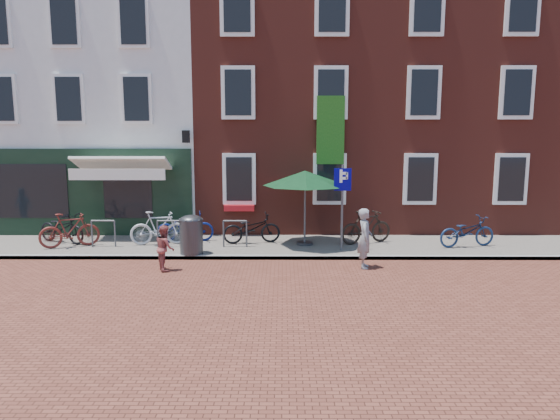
{
  "coord_description": "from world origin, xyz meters",
  "views": [
    {
      "loc": [
        1.95,
        -14.41,
        3.7
      ],
      "look_at": [
        1.87,
        0.91,
        1.28
      ],
      "focal_mm": 33.74,
      "sensor_mm": 36.0,
      "label": 1
    }
  ],
  "objects_px": {
    "litter_bin": "(191,233)",
    "bicycle_6": "(467,232)",
    "parasol": "(305,175)",
    "bicycle_4": "(252,228)",
    "bicycle_2": "(185,227)",
    "woman": "(365,238)",
    "boy": "(165,248)",
    "bicycle_5": "(366,227)",
    "parking_sign": "(342,193)",
    "bicycle_1": "(69,230)",
    "bicycle_0": "(62,228)",
    "bicycle_3": "(159,228)"
  },
  "relations": [
    {
      "from": "bicycle_2",
      "to": "bicycle_5",
      "type": "bearing_deg",
      "value": -103.18
    },
    {
      "from": "parasol",
      "to": "bicycle_5",
      "type": "height_order",
      "value": "parasol"
    },
    {
      "from": "parasol",
      "to": "bicycle_4",
      "type": "bearing_deg",
      "value": 173.2
    },
    {
      "from": "parasol",
      "to": "bicycle_6",
      "type": "xyz_separation_m",
      "value": [
        4.91,
        -0.28,
        -1.68
      ]
    },
    {
      "from": "bicycle_0",
      "to": "bicycle_2",
      "type": "bearing_deg",
      "value": -62.59
    },
    {
      "from": "bicycle_1",
      "to": "bicycle_5",
      "type": "height_order",
      "value": "same"
    },
    {
      "from": "woman",
      "to": "parking_sign",
      "type": "bearing_deg",
      "value": 22.75
    },
    {
      "from": "parking_sign",
      "to": "bicycle_5",
      "type": "xyz_separation_m",
      "value": [
        0.87,
        0.92,
        -1.17
      ]
    },
    {
      "from": "litter_bin",
      "to": "bicycle_4",
      "type": "xyz_separation_m",
      "value": [
        1.64,
        1.42,
        -0.15
      ]
    },
    {
      "from": "boy",
      "to": "bicycle_5",
      "type": "xyz_separation_m",
      "value": [
        5.67,
        2.77,
        0.03
      ]
    },
    {
      "from": "boy",
      "to": "bicycle_3",
      "type": "xyz_separation_m",
      "value": [
        -0.76,
        2.57,
        0.03
      ]
    },
    {
      "from": "bicycle_1",
      "to": "bicycle_2",
      "type": "xyz_separation_m",
      "value": [
        3.35,
        0.8,
        -0.05
      ]
    },
    {
      "from": "parking_sign",
      "to": "bicycle_2",
      "type": "xyz_separation_m",
      "value": [
        -4.84,
        1.16,
        -1.22
      ]
    },
    {
      "from": "boy",
      "to": "bicycle_5",
      "type": "bearing_deg",
      "value": -86.28
    },
    {
      "from": "woman",
      "to": "bicycle_1",
      "type": "distance_m",
      "value": 8.84
    },
    {
      "from": "litter_bin",
      "to": "woman",
      "type": "xyz_separation_m",
      "value": [
        4.79,
        -1.12,
        0.08
      ]
    },
    {
      "from": "bicycle_1",
      "to": "bicycle_4",
      "type": "bearing_deg",
      "value": -108.28
    },
    {
      "from": "bicycle_1",
      "to": "bicycle_4",
      "type": "distance_m",
      "value": 5.51
    },
    {
      "from": "woman",
      "to": "bicycle_2",
      "type": "bearing_deg",
      "value": 69.86
    },
    {
      "from": "woman",
      "to": "bicycle_3",
      "type": "relative_size",
      "value": 0.92
    },
    {
      "from": "bicycle_1",
      "to": "litter_bin",
      "type": "bearing_deg",
      "value": -126.6
    },
    {
      "from": "bicycle_0",
      "to": "bicycle_3",
      "type": "xyz_separation_m",
      "value": [
        3.1,
        -0.24,
        0.05
      ]
    },
    {
      "from": "litter_bin",
      "to": "bicycle_4",
      "type": "relative_size",
      "value": 0.67
    },
    {
      "from": "boy",
      "to": "bicycle_6",
      "type": "distance_m",
      "value": 8.96
    },
    {
      "from": "parking_sign",
      "to": "bicycle_4",
      "type": "xyz_separation_m",
      "value": [
        -2.71,
        0.94,
        -1.22
      ]
    },
    {
      "from": "bicycle_2",
      "to": "bicycle_4",
      "type": "height_order",
      "value": "same"
    },
    {
      "from": "parking_sign",
      "to": "bicycle_1",
      "type": "height_order",
      "value": "parking_sign"
    },
    {
      "from": "bicycle_2",
      "to": "bicycle_3",
      "type": "xyz_separation_m",
      "value": [
        -0.73,
        -0.44,
        0.05
      ]
    },
    {
      "from": "woman",
      "to": "bicycle_6",
      "type": "relative_size",
      "value": 0.89
    },
    {
      "from": "parking_sign",
      "to": "bicycle_5",
      "type": "height_order",
      "value": "parking_sign"
    },
    {
      "from": "bicycle_3",
      "to": "boy",
      "type": "bearing_deg",
      "value": -173.91
    },
    {
      "from": "litter_bin",
      "to": "bicycle_5",
      "type": "xyz_separation_m",
      "value": [
        5.22,
        1.4,
        -0.1
      ]
    },
    {
      "from": "bicycle_6",
      "to": "bicycle_2",
      "type": "bearing_deg",
      "value": 72.19
    },
    {
      "from": "litter_bin",
      "to": "boy",
      "type": "xyz_separation_m",
      "value": [
        -0.45,
        -1.38,
        -0.13
      ]
    },
    {
      "from": "boy",
      "to": "parasol",
      "type": "bearing_deg",
      "value": -77.61
    },
    {
      "from": "bicycle_2",
      "to": "boy",
      "type": "bearing_deg",
      "value": 169.76
    },
    {
      "from": "parasol",
      "to": "boy",
      "type": "distance_m",
      "value": 4.85
    },
    {
      "from": "boy",
      "to": "bicycle_0",
      "type": "height_order",
      "value": "boy"
    },
    {
      "from": "bicycle_4",
      "to": "parasol",
      "type": "bearing_deg",
      "value": -108.59
    },
    {
      "from": "bicycle_4",
      "to": "bicycle_5",
      "type": "height_order",
      "value": "bicycle_5"
    },
    {
      "from": "bicycle_1",
      "to": "parasol",
      "type": "bearing_deg",
      "value": -111.27
    },
    {
      "from": "parasol",
      "to": "woman",
      "type": "relative_size",
      "value": 1.62
    },
    {
      "from": "bicycle_5",
      "to": "bicycle_6",
      "type": "height_order",
      "value": "bicycle_5"
    },
    {
      "from": "bicycle_4",
      "to": "bicycle_6",
      "type": "distance_m",
      "value": 6.58
    },
    {
      "from": "woman",
      "to": "bicycle_0",
      "type": "bearing_deg",
      "value": 81.74
    },
    {
      "from": "parasol",
      "to": "bicycle_6",
      "type": "relative_size",
      "value": 1.44
    },
    {
      "from": "litter_bin",
      "to": "bicycle_6",
      "type": "distance_m",
      "value": 8.26
    },
    {
      "from": "bicycle_6",
      "to": "bicycle_0",
      "type": "bearing_deg",
      "value": 74.46
    },
    {
      "from": "parking_sign",
      "to": "bicycle_4",
      "type": "height_order",
      "value": "parking_sign"
    },
    {
      "from": "bicycle_5",
      "to": "parasol",
      "type": "bearing_deg",
      "value": 72.85
    }
  ]
}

